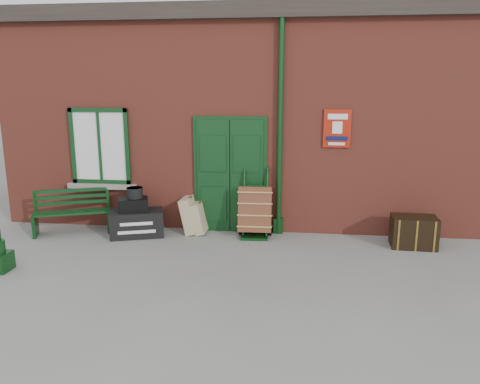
% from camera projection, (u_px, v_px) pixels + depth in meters
% --- Properties ---
extents(ground, '(80.00, 80.00, 0.00)m').
position_uv_depth(ground, '(236.00, 258.00, 7.86)').
color(ground, gray).
rests_on(ground, ground).
extents(station_building, '(10.30, 4.30, 4.36)m').
position_uv_depth(station_building, '(255.00, 115.00, 10.75)').
color(station_building, '#974030').
rests_on(station_building, ground).
extents(bench, '(1.48, 0.92, 0.88)m').
position_uv_depth(bench, '(72.00, 211.00, 9.12)').
color(bench, '#0E3415').
rests_on(bench, ground).
extents(houdini_trunk, '(1.11, 0.83, 0.50)m').
position_uv_depth(houdini_trunk, '(137.00, 223.00, 8.95)').
color(houdini_trunk, black).
rests_on(houdini_trunk, ground).
extents(strongbox, '(0.64, 0.55, 0.25)m').
position_uv_depth(strongbox, '(133.00, 204.00, 8.88)').
color(strongbox, black).
rests_on(strongbox, houdini_trunk).
extents(hatbox, '(0.38, 0.38, 0.20)m').
position_uv_depth(hatbox, '(135.00, 193.00, 8.85)').
color(hatbox, black).
rests_on(hatbox, strongbox).
extents(suitcase_back, '(0.35, 0.51, 0.72)m').
position_uv_depth(suitcase_back, '(190.00, 215.00, 9.12)').
color(suitcase_back, tan).
rests_on(suitcase_back, ground).
extents(suitcase_front, '(0.31, 0.45, 0.62)m').
position_uv_depth(suitcase_front, '(199.00, 218.00, 9.11)').
color(suitcase_front, tan).
rests_on(suitcase_front, ground).
extents(porter_trolley, '(0.64, 0.69, 1.29)m').
position_uv_depth(porter_trolley, '(255.00, 211.00, 8.91)').
color(porter_trolley, '#0D3512').
rests_on(porter_trolley, ground).
extents(dark_trunk, '(0.79, 0.53, 0.56)m').
position_uv_depth(dark_trunk, '(414.00, 232.00, 8.34)').
color(dark_trunk, black).
rests_on(dark_trunk, ground).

